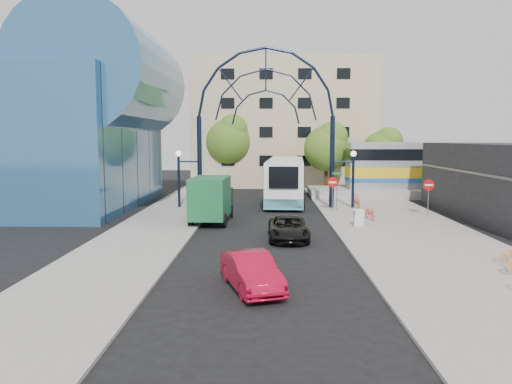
{
  "coord_description": "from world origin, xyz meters",
  "views": [
    {
      "loc": [
        0.09,
        -23.63,
        5.37
      ],
      "look_at": [
        -0.55,
        6.0,
        2.16
      ],
      "focal_mm": 35.0,
      "sensor_mm": 36.0,
      "label": 1
    }
  ],
  "objects_px": {
    "train_car": "(486,165)",
    "tree_north_c": "(384,149)",
    "tree_north_b": "(230,139)",
    "street_name_sign": "(337,183)",
    "green_truck": "(212,199)",
    "stop_sign": "(333,185)",
    "sandwich_board": "(359,216)",
    "tree_north_a": "(328,146)",
    "black_suv": "(288,228)",
    "bike_near_a": "(370,213)",
    "bike_near_b": "(356,200)",
    "city_bus": "(286,180)",
    "do_not_enter_sign": "(429,189)",
    "gateway_arch": "(266,95)",
    "red_sedan": "(251,271)"
  },
  "relations": [
    {
      "from": "tree_north_b",
      "to": "bike_near_b",
      "type": "distance_m",
      "value": 19.75
    },
    {
      "from": "green_truck",
      "to": "street_name_sign",
      "type": "bearing_deg",
      "value": 30.95
    },
    {
      "from": "black_suv",
      "to": "bike_near_a",
      "type": "relative_size",
      "value": 2.55
    },
    {
      "from": "street_name_sign",
      "to": "train_car",
      "type": "distance_m",
      "value": 17.55
    },
    {
      "from": "tree_north_b",
      "to": "tree_north_a",
      "type": "bearing_deg",
      "value": -21.8
    },
    {
      "from": "green_truck",
      "to": "tree_north_b",
      "type": "bearing_deg",
      "value": 93.73
    },
    {
      "from": "red_sedan",
      "to": "gateway_arch",
      "type": "bearing_deg",
      "value": 70.72
    },
    {
      "from": "do_not_enter_sign",
      "to": "tree_north_b",
      "type": "bearing_deg",
      "value": 126.74
    },
    {
      "from": "gateway_arch",
      "to": "tree_north_a",
      "type": "bearing_deg",
      "value": 62.83
    },
    {
      "from": "black_suv",
      "to": "city_bus",
      "type": "bearing_deg",
      "value": 87.7
    },
    {
      "from": "red_sedan",
      "to": "black_suv",
      "type": "bearing_deg",
      "value": 61.12
    },
    {
      "from": "sandwich_board",
      "to": "tree_north_b",
      "type": "relative_size",
      "value": 0.12
    },
    {
      "from": "stop_sign",
      "to": "tree_north_a",
      "type": "distance_m",
      "value": 14.23
    },
    {
      "from": "street_name_sign",
      "to": "sandwich_board",
      "type": "distance_m",
      "value": 6.78
    },
    {
      "from": "city_bus",
      "to": "bike_near_a",
      "type": "xyz_separation_m",
      "value": [
        5.1,
        -9.92,
        -1.29
      ]
    },
    {
      "from": "train_car",
      "to": "black_suv",
      "type": "xyz_separation_m",
      "value": [
        -18.76,
        -19.56,
        -2.28
      ]
    },
    {
      "from": "stop_sign",
      "to": "train_car",
      "type": "xyz_separation_m",
      "value": [
        15.2,
        10.0,
        0.91
      ]
    },
    {
      "from": "street_name_sign",
      "to": "sandwich_board",
      "type": "xyz_separation_m",
      "value": [
        0.4,
        -6.62,
        -1.39
      ]
    },
    {
      "from": "green_truck",
      "to": "bike_near_a",
      "type": "distance_m",
      "value": 10.25
    },
    {
      "from": "tree_north_c",
      "to": "bike_near_a",
      "type": "bearing_deg",
      "value": -105.29
    },
    {
      "from": "train_car",
      "to": "tree_north_a",
      "type": "relative_size",
      "value": 3.59
    },
    {
      "from": "tree_north_b",
      "to": "tree_north_c",
      "type": "distance_m",
      "value": 16.15
    },
    {
      "from": "green_truck",
      "to": "tree_north_a",
      "type": "bearing_deg",
      "value": 64.59
    },
    {
      "from": "train_car",
      "to": "sandwich_board",
      "type": "bearing_deg",
      "value": -131.95
    },
    {
      "from": "tree_north_b",
      "to": "gateway_arch",
      "type": "bearing_deg",
      "value": -76.32
    },
    {
      "from": "sandwich_board",
      "to": "city_bus",
      "type": "bearing_deg",
      "value": 107.59
    },
    {
      "from": "stop_sign",
      "to": "do_not_enter_sign",
      "type": "bearing_deg",
      "value": -17.88
    },
    {
      "from": "tree_north_b",
      "to": "bike_near_a",
      "type": "bearing_deg",
      "value": -63.64
    },
    {
      "from": "tree_north_b",
      "to": "green_truck",
      "type": "xyz_separation_m",
      "value": [
        0.46,
        -21.99,
        -3.8
      ]
    },
    {
      "from": "do_not_enter_sign",
      "to": "green_truck",
      "type": "bearing_deg",
      "value": -171.86
    },
    {
      "from": "sandwich_board",
      "to": "tree_north_a",
      "type": "distance_m",
      "value": 20.33
    },
    {
      "from": "street_name_sign",
      "to": "tree_north_b",
      "type": "relative_size",
      "value": 0.35
    },
    {
      "from": "sandwich_board",
      "to": "green_truck",
      "type": "height_order",
      "value": "green_truck"
    },
    {
      "from": "tree_north_a",
      "to": "red_sedan",
      "type": "height_order",
      "value": "tree_north_a"
    },
    {
      "from": "tree_north_c",
      "to": "bike_near_b",
      "type": "xyz_separation_m",
      "value": [
        -5.26,
        -13.93,
        -3.61
      ]
    },
    {
      "from": "tree_north_a",
      "to": "black_suv",
      "type": "xyz_separation_m",
      "value": [
        -4.89,
        -23.49,
        -3.99
      ]
    },
    {
      "from": "tree_north_b",
      "to": "city_bus",
      "type": "xyz_separation_m",
      "value": [
        5.56,
        -11.6,
        -3.39
      ]
    },
    {
      "from": "gateway_arch",
      "to": "black_suv",
      "type": "distance_m",
      "value": 14.08
    },
    {
      "from": "sandwich_board",
      "to": "street_name_sign",
      "type": "bearing_deg",
      "value": 93.46
    },
    {
      "from": "stop_sign",
      "to": "tree_north_c",
      "type": "xyz_separation_m",
      "value": [
        7.32,
        15.93,
        2.28
      ]
    },
    {
      "from": "stop_sign",
      "to": "do_not_enter_sign",
      "type": "xyz_separation_m",
      "value": [
        6.2,
        -2.0,
        -0.02
      ]
    },
    {
      "from": "do_not_enter_sign",
      "to": "train_car",
      "type": "height_order",
      "value": "train_car"
    },
    {
      "from": "sandwich_board",
      "to": "train_car",
      "type": "height_order",
      "value": "train_car"
    },
    {
      "from": "tree_north_c",
      "to": "bike_near_b",
      "type": "distance_m",
      "value": 15.32
    },
    {
      "from": "train_car",
      "to": "tree_north_c",
      "type": "height_order",
      "value": "tree_north_c"
    },
    {
      "from": "train_car",
      "to": "tree_north_b",
      "type": "relative_size",
      "value": 3.14
    },
    {
      "from": "stop_sign",
      "to": "green_truck",
      "type": "height_order",
      "value": "green_truck"
    },
    {
      "from": "sandwich_board",
      "to": "black_suv",
      "type": "bearing_deg",
      "value": -140.94
    },
    {
      "from": "city_bus",
      "to": "black_suv",
      "type": "relative_size",
      "value": 2.96
    },
    {
      "from": "bike_near_a",
      "to": "bike_near_b",
      "type": "distance_m",
      "value": 5.59
    }
  ]
}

